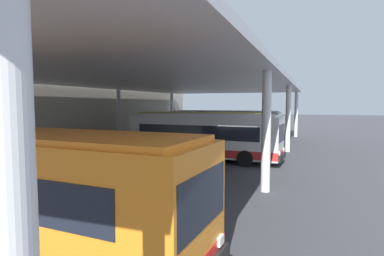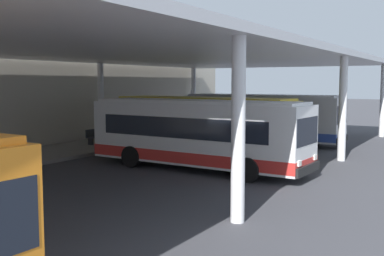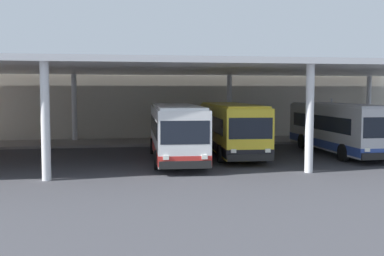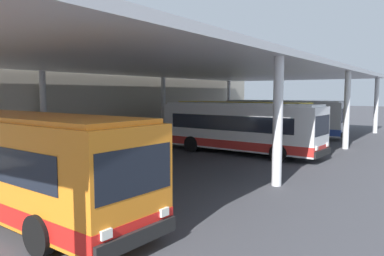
{
  "view_description": "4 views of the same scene",
  "coord_description": "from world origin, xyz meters",
  "px_view_note": "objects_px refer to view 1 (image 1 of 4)",
  "views": [
    {
      "loc": [
        -19.94,
        -4.4,
        3.85
      ],
      "look_at": [
        1.18,
        3.82,
        2.1
      ],
      "focal_mm": 29.28,
      "sensor_mm": 36.0,
      "label": 1
    },
    {
      "loc": [
        -18.13,
        -8.1,
        3.96
      ],
      "look_at": [
        4.17,
        5.15,
        1.46
      ],
      "focal_mm": 44.2,
      "sensor_mm": 36.0,
      "label": 2
    },
    {
      "loc": [
        -3.22,
        -24.03,
        3.96
      ],
      "look_at": [
        1.33,
        3.07,
        1.81
      ],
      "focal_mm": 44.17,
      "sensor_mm": 36.0,
      "label": 3
    },
    {
      "loc": [
        -20.47,
        -8.17,
        3.79
      ],
      "look_at": [
        -1.95,
        4.65,
        1.68
      ],
      "focal_mm": 34.7,
      "sensor_mm": 36.0,
      "label": 4
    }
  ],
  "objects_px": {
    "bus_second_bay": "(204,136)",
    "bus_middle_bay": "(198,131)",
    "bus_nearest_bay": "(15,190)",
    "banner_sign": "(175,120)",
    "bus_far_bay": "(227,126)",
    "bench_waiting": "(121,139)"
  },
  "relations": [
    {
      "from": "bus_nearest_bay",
      "to": "bench_waiting",
      "type": "bearing_deg",
      "value": 26.69
    },
    {
      "from": "bus_nearest_bay",
      "to": "banner_sign",
      "type": "xyz_separation_m",
      "value": [
        28.12,
        8.27,
        0.32
      ]
    },
    {
      "from": "bus_middle_bay",
      "to": "bus_far_bay",
      "type": "distance_m",
      "value": 6.83
    },
    {
      "from": "bench_waiting",
      "to": "banner_sign",
      "type": "relative_size",
      "value": 0.56
    },
    {
      "from": "bus_middle_bay",
      "to": "banner_sign",
      "type": "bearing_deg",
      "value": 33.57
    },
    {
      "from": "bus_far_bay",
      "to": "bench_waiting",
      "type": "distance_m",
      "value": 10.65
    },
    {
      "from": "bus_second_bay",
      "to": "banner_sign",
      "type": "height_order",
      "value": "banner_sign"
    },
    {
      "from": "bus_nearest_bay",
      "to": "bus_middle_bay",
      "type": "xyz_separation_m",
      "value": [
        18.31,
        1.76,
        0.0
      ]
    },
    {
      "from": "bus_second_bay",
      "to": "bench_waiting",
      "type": "bearing_deg",
      "value": 68.62
    },
    {
      "from": "bus_second_bay",
      "to": "bench_waiting",
      "type": "relative_size",
      "value": 5.91
    },
    {
      "from": "bench_waiting",
      "to": "bus_middle_bay",
      "type": "bearing_deg",
      "value": -89.07
    },
    {
      "from": "bus_second_bay",
      "to": "bench_waiting",
      "type": "height_order",
      "value": "bus_second_bay"
    },
    {
      "from": "bus_second_bay",
      "to": "bus_middle_bay",
      "type": "relative_size",
      "value": 1.0
    },
    {
      "from": "bus_middle_bay",
      "to": "bus_far_bay",
      "type": "height_order",
      "value": "same"
    },
    {
      "from": "bus_middle_bay",
      "to": "bus_nearest_bay",
      "type": "bearing_deg",
      "value": -174.51
    },
    {
      "from": "bus_far_bay",
      "to": "bench_waiting",
      "type": "bearing_deg",
      "value": 130.74
    },
    {
      "from": "bus_far_bay",
      "to": "banner_sign",
      "type": "bearing_deg",
      "value": 67.2
    },
    {
      "from": "bus_far_bay",
      "to": "bench_waiting",
      "type": "height_order",
      "value": "bus_far_bay"
    },
    {
      "from": "bus_nearest_bay",
      "to": "banner_sign",
      "type": "distance_m",
      "value": 29.32
    },
    {
      "from": "bus_second_bay",
      "to": "bus_far_bay",
      "type": "height_order",
      "value": "same"
    },
    {
      "from": "bus_second_bay",
      "to": "bus_middle_bay",
      "type": "height_order",
      "value": "same"
    },
    {
      "from": "bus_nearest_bay",
      "to": "bus_second_bay",
      "type": "height_order",
      "value": "same"
    }
  ]
}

